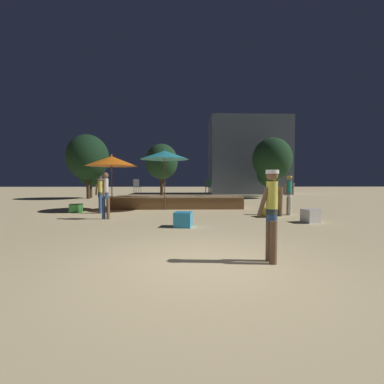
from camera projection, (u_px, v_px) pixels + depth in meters
ground_plane at (200, 265)px, 4.56m from camera, size 120.00×120.00×0.00m
wooden_deck at (177, 202)px, 14.50m from camera, size 7.10×2.60×0.69m
patio_umbrella_0 at (165, 155)px, 12.95m from camera, size 2.45×2.45×3.10m
patio_umbrella_1 at (112, 161)px, 12.79m from camera, size 2.52×2.52×2.80m
cube_seat_0 at (269, 212)px, 10.62m from camera, size 0.66×0.66×0.40m
cube_seat_1 at (76, 208)px, 12.19m from camera, size 0.74×0.74×0.38m
cube_seat_2 at (183, 219)px, 8.30m from camera, size 0.64×0.64×0.48m
cube_seat_3 at (310, 216)px, 9.15m from camera, size 0.60×0.60×0.48m
person_0 at (106, 193)px, 9.93m from camera, size 0.31×0.51×1.82m
person_1 at (100, 193)px, 11.77m from camera, size 0.50×0.29×1.68m
person_2 at (272, 211)px, 4.65m from camera, size 0.50×0.29×1.69m
person_3 at (289, 193)px, 11.18m from camera, size 0.47×0.30×1.71m
bistro_chair_0 at (208, 185)px, 15.15m from camera, size 0.41×0.41×0.90m
bistro_chair_1 at (137, 185)px, 14.80m from camera, size 0.47×0.48×0.90m
frisbee_disc at (184, 221)px, 9.39m from camera, size 0.27×0.27×0.03m
background_tree_0 at (269, 174)px, 24.95m from camera, size 2.25×2.25×3.39m
background_tree_1 at (162, 162)px, 21.84m from camera, size 2.74×2.74×4.63m
background_tree_2 at (90, 173)px, 22.10m from camera, size 2.02×2.02×3.27m
background_tree_3 at (88, 157)px, 21.11m from camera, size 3.38×3.38×5.29m
background_tree_4 at (272, 159)px, 22.02m from camera, size 3.34×3.34×5.20m
distant_building at (248, 157)px, 29.66m from camera, size 8.85×4.71×8.61m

